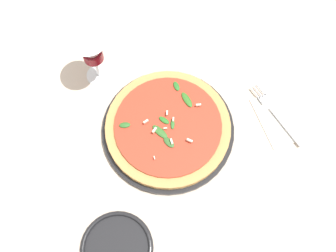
{
  "coord_description": "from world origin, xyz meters",
  "views": [
    {
      "loc": [
        -0.34,
        0.13,
        0.88
      ],
      "look_at": [
        -0.03,
        -0.01,
        0.03
      ],
      "focal_mm": 42.0,
      "sensor_mm": 36.0,
      "label": 1
    }
  ],
  "objects_px": {
    "wine_glass": "(92,51)",
    "fork": "(277,115)",
    "side_plate_white": "(117,248)",
    "pizza_arugula_main": "(168,128)"
  },
  "relations": [
    {
      "from": "wine_glass",
      "to": "fork",
      "type": "height_order",
      "value": "wine_glass"
    },
    {
      "from": "side_plate_white",
      "to": "wine_glass",
      "type": "bearing_deg",
      "value": -14.95
    },
    {
      "from": "wine_glass",
      "to": "fork",
      "type": "xyz_separation_m",
      "value": [
        -0.28,
        -0.36,
        -0.1
      ]
    },
    {
      "from": "pizza_arugula_main",
      "to": "wine_glass",
      "type": "height_order",
      "value": "wine_glass"
    },
    {
      "from": "wine_glass",
      "to": "side_plate_white",
      "type": "xyz_separation_m",
      "value": [
        -0.42,
        0.11,
        -0.1
      ]
    },
    {
      "from": "wine_glass",
      "to": "fork",
      "type": "distance_m",
      "value": 0.47
    },
    {
      "from": "pizza_arugula_main",
      "to": "side_plate_white",
      "type": "relative_size",
      "value": 2.02
    },
    {
      "from": "wine_glass",
      "to": "fork",
      "type": "bearing_deg",
      "value": -128.48
    },
    {
      "from": "pizza_arugula_main",
      "to": "wine_glass",
      "type": "distance_m",
      "value": 0.25
    },
    {
      "from": "wine_glass",
      "to": "side_plate_white",
      "type": "height_order",
      "value": "wine_glass"
    }
  ]
}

